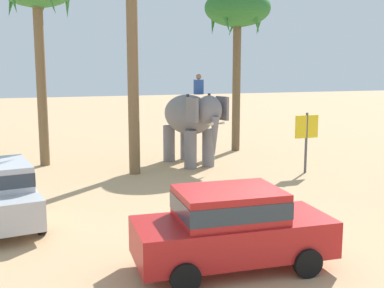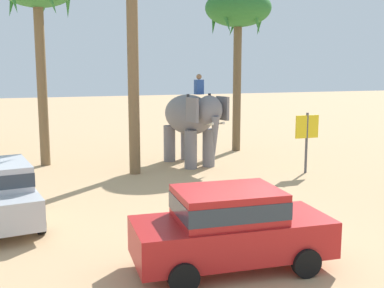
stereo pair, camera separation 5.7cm
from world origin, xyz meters
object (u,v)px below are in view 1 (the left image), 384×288
object	(u,v)px
palm_tree_left_of_road	(237,13)
signboard_yellow	(307,131)
elephant_with_mahout	(191,119)
car_sedan_foreground	(231,225)

from	to	relation	value
palm_tree_left_of_road	signboard_yellow	world-z (taller)	palm_tree_left_of_road
palm_tree_left_of_road	elephant_with_mahout	bearing A→B (deg)	-141.98
elephant_with_mahout	car_sedan_foreground	bearing A→B (deg)	-105.55
signboard_yellow	elephant_with_mahout	bearing A→B (deg)	140.63
car_sedan_foreground	signboard_yellow	world-z (taller)	signboard_yellow
elephant_with_mahout	signboard_yellow	distance (m)	4.83
car_sedan_foreground	elephant_with_mahout	bearing A→B (deg)	74.45
car_sedan_foreground	elephant_with_mahout	size ratio (longest dim) A/B	1.05
elephant_with_mahout	signboard_yellow	size ratio (longest dim) A/B	1.67
elephant_with_mahout	signboard_yellow	xyz separation A→B (m)	(3.73, -3.06, -0.30)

